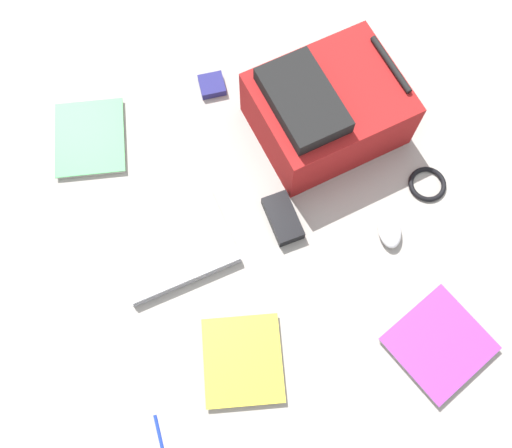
# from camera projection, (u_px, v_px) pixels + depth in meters

# --- Properties ---
(ground_plane) EXTENTS (3.41, 3.41, 0.00)m
(ground_plane) POSITION_uv_depth(u_px,v_px,m) (270.00, 232.00, 1.59)
(ground_plane) COLOR gray
(backpack) EXTENTS (0.45, 0.39, 0.23)m
(backpack) POSITION_uv_depth(u_px,v_px,m) (326.00, 109.00, 1.61)
(backpack) COLOR maroon
(backpack) RESTS_ON ground_plane
(laptop) EXTENTS (0.34, 0.28, 0.03)m
(laptop) POSITION_uv_depth(u_px,v_px,m) (172.00, 245.00, 1.56)
(laptop) COLOR #929296
(laptop) RESTS_ON ground_plane
(book_manual) EXTENTS (0.23, 0.25, 0.02)m
(book_manual) POSITION_uv_depth(u_px,v_px,m) (243.00, 360.00, 1.47)
(book_manual) COLOR silver
(book_manual) RESTS_ON ground_plane
(book_red) EXTENTS (0.29, 0.29, 0.02)m
(book_red) POSITION_uv_depth(u_px,v_px,m) (439.00, 344.00, 1.48)
(book_red) COLOR silver
(book_red) RESTS_ON ground_plane
(book_comic) EXTENTS (0.23, 0.26, 0.02)m
(book_comic) POSITION_uv_depth(u_px,v_px,m) (90.00, 138.00, 1.68)
(book_comic) COLOR silver
(book_comic) RESTS_ON ground_plane
(computer_mouse) EXTENTS (0.08, 0.12, 0.04)m
(computer_mouse) POSITION_uv_depth(u_px,v_px,m) (389.00, 229.00, 1.57)
(computer_mouse) COLOR silver
(computer_mouse) RESTS_ON ground_plane
(cable_coil) EXTENTS (0.11, 0.11, 0.01)m
(cable_coil) POSITION_uv_depth(u_px,v_px,m) (427.00, 184.00, 1.63)
(cable_coil) COLOR black
(cable_coil) RESTS_ON ground_plane
(power_brick) EXTENTS (0.09, 0.15, 0.04)m
(power_brick) POSITION_uv_depth(u_px,v_px,m) (283.00, 218.00, 1.58)
(power_brick) COLOR black
(power_brick) RESTS_ON ground_plane
(pen_black) EXTENTS (0.01, 0.15, 0.01)m
(pen_black) POSITION_uv_depth(u_px,v_px,m) (162.00, 446.00, 1.40)
(pen_black) COLOR #1933B2
(pen_black) RESTS_ON ground_plane
(earbud_pouch) EXTENTS (0.07, 0.07, 0.02)m
(earbud_pouch) POSITION_uv_depth(u_px,v_px,m) (212.00, 85.00, 1.73)
(earbud_pouch) COLOR navy
(earbud_pouch) RESTS_ON ground_plane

